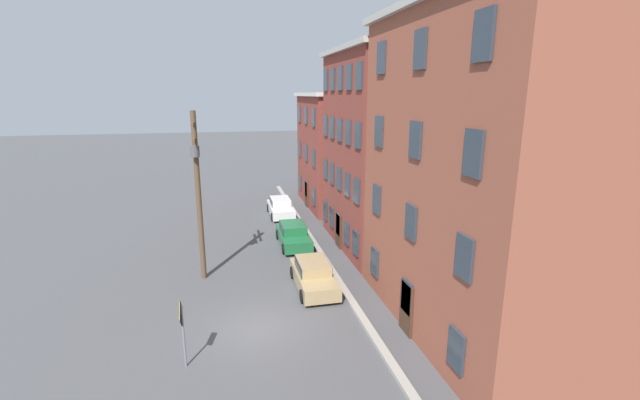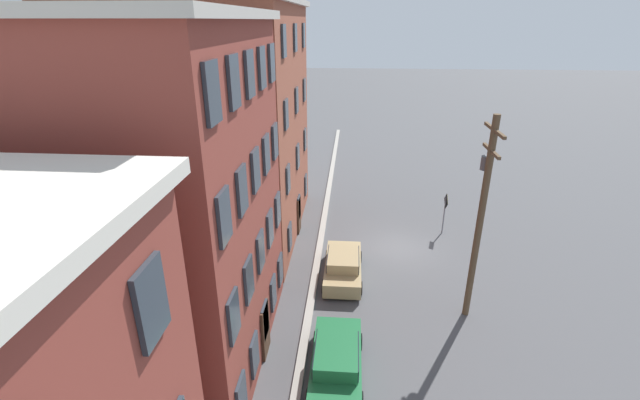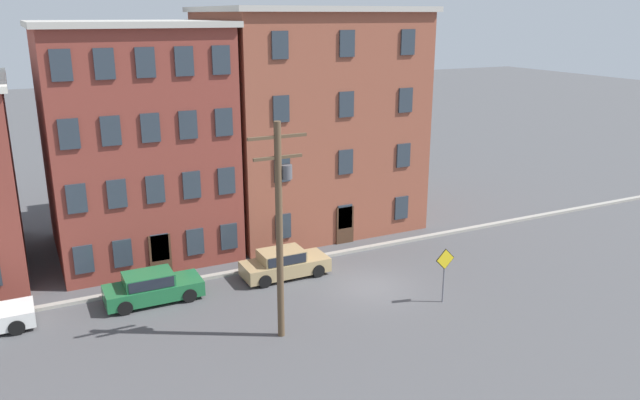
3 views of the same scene
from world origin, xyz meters
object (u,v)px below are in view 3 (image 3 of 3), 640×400
at_px(car_tan, 284,262).
at_px(caution_sign, 445,266).
at_px(car_green, 152,286).
at_px(utility_pole, 280,220).

relative_size(car_tan, caution_sign, 1.66).
xyz_separation_m(car_green, caution_sign, (12.05, -6.05, 1.03)).
distance_m(car_tan, caution_sign, 8.16).
xyz_separation_m(car_tan, caution_sign, (5.44, -5.99, 1.03)).
height_order(caution_sign, utility_pole, utility_pole).
height_order(car_green, caution_sign, caution_sign).
relative_size(caution_sign, utility_pole, 0.29).
bearing_deg(car_tan, car_green, 179.50).
distance_m(car_green, car_tan, 6.61).
distance_m(caution_sign, utility_pole, 8.56).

